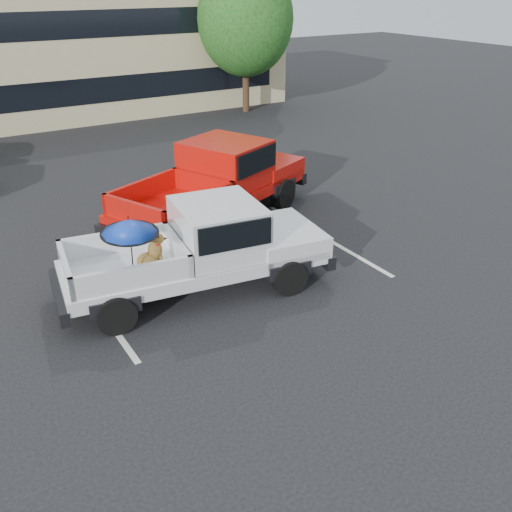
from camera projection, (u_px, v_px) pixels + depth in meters
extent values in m
plane|color=black|center=(268.00, 304.00, 11.67)|extent=(90.00, 90.00, 0.00)
cube|color=silver|center=(94.00, 301.00, 11.78)|extent=(0.12, 5.00, 0.01)
cube|color=silver|center=(324.00, 237.00, 14.61)|extent=(0.12, 5.00, 0.01)
cube|color=tan|center=(67.00, 46.00, 27.30)|extent=(20.00, 8.00, 6.00)
cube|color=black|center=(97.00, 90.00, 24.93)|extent=(18.00, 0.08, 1.10)
cube|color=black|center=(89.00, 24.00, 23.73)|extent=(18.00, 0.08, 1.10)
cylinder|color=#332114|center=(246.00, 83.00, 27.50)|extent=(0.32, 0.32, 2.73)
ellipsoid|color=#124014|center=(245.00, 19.00, 26.24)|extent=(4.46, 4.46, 5.13)
cylinder|color=#332114|center=(128.00, 66.00, 32.17)|extent=(0.32, 0.32, 2.86)
ellipsoid|color=#124014|center=(122.00, 8.00, 30.84)|extent=(4.68, 4.68, 5.38)
cylinder|color=black|center=(116.00, 315.00, 10.59)|extent=(0.79, 0.38, 0.76)
cylinder|color=black|center=(99.00, 272.00, 12.10)|extent=(0.79, 0.38, 0.76)
cylinder|color=black|center=(289.00, 277.00, 11.89)|extent=(0.79, 0.38, 0.76)
cylinder|color=black|center=(254.00, 243.00, 13.40)|extent=(0.79, 0.38, 0.76)
cube|color=silver|center=(195.00, 262.00, 11.88)|extent=(5.60, 2.64, 0.28)
cube|color=silver|center=(281.00, 237.00, 12.52)|extent=(1.75, 2.11, 0.46)
cube|color=black|center=(310.00, 247.00, 12.96)|extent=(0.47, 1.97, 0.30)
cube|color=black|center=(59.00, 296.00, 10.96)|extent=(0.45, 1.97, 0.28)
cube|color=silver|center=(218.00, 228.00, 11.78)|extent=(1.89, 2.05, 1.05)
cube|color=black|center=(218.00, 219.00, 11.69)|extent=(1.75, 2.13, 0.55)
cube|color=black|center=(125.00, 273.00, 11.33)|extent=(2.53, 2.14, 0.10)
cube|color=silver|center=(115.00, 242.00, 11.91)|extent=(2.29, 0.41, 0.50)
cube|color=silver|center=(134.00, 279.00, 10.49)|extent=(2.29, 0.41, 0.50)
cube|color=silver|center=(66.00, 270.00, 10.80)|extent=(0.35, 1.84, 0.50)
cube|color=silver|center=(177.00, 249.00, 11.60)|extent=(0.35, 1.84, 0.50)
ellipsoid|color=brown|center=(148.00, 260.00, 11.39)|extent=(0.51, 0.44, 0.31)
cylinder|color=brown|center=(161.00, 261.00, 11.43)|extent=(0.07, 0.07, 0.23)
cylinder|color=brown|center=(159.00, 258.00, 11.56)|extent=(0.07, 0.07, 0.23)
ellipsoid|color=brown|center=(155.00, 250.00, 11.36)|extent=(0.32, 0.30, 0.41)
cylinder|color=red|center=(156.00, 244.00, 11.31)|extent=(0.20, 0.20, 0.04)
sphere|color=brown|center=(158.00, 239.00, 11.29)|extent=(0.22, 0.22, 0.22)
cone|color=black|center=(165.00, 239.00, 11.35)|extent=(0.17, 0.12, 0.10)
cone|color=black|center=(158.00, 235.00, 11.19)|extent=(0.08, 0.08, 0.11)
cone|color=black|center=(156.00, 233.00, 11.28)|extent=(0.08, 0.08, 0.11)
cylinder|color=brown|center=(140.00, 266.00, 11.37)|extent=(0.27, 0.05, 0.09)
cylinder|color=black|center=(132.00, 253.00, 10.83)|extent=(0.02, 0.10, 1.05)
cone|color=#1539B7|center=(129.00, 226.00, 10.59)|extent=(1.10, 1.12, 0.36)
cylinder|color=black|center=(128.00, 218.00, 10.52)|extent=(0.02, 0.02, 0.10)
cylinder|color=black|center=(130.00, 233.00, 10.65)|extent=(1.10, 1.10, 0.09)
cylinder|color=black|center=(192.00, 241.00, 13.41)|extent=(0.90, 0.62, 0.84)
cylinder|color=black|center=(131.00, 222.00, 14.46)|extent=(0.90, 0.62, 0.84)
cylinder|color=black|center=(283.00, 193.00, 16.34)|extent=(0.90, 0.62, 0.84)
cylinder|color=black|center=(227.00, 180.00, 17.38)|extent=(0.90, 0.62, 0.84)
cube|color=#BD100A|center=(213.00, 195.00, 15.29)|extent=(6.32, 4.32, 0.31)
cube|color=#BD100A|center=(259.00, 166.00, 16.82)|extent=(2.37, 2.61, 0.51)
cube|color=black|center=(275.00, 173.00, 17.61)|extent=(1.06, 2.08, 0.33)
cube|color=black|center=(130.00, 240.00, 13.14)|extent=(1.04, 2.07, 0.31)
cube|color=#BD100A|center=(226.00, 162.00, 15.41)|extent=(2.48, 2.59, 1.16)
cube|color=black|center=(226.00, 154.00, 15.31)|extent=(2.38, 2.63, 0.61)
cube|color=black|center=(172.00, 211.00, 14.09)|extent=(3.15, 2.88, 0.11)
cube|color=#BD100A|center=(143.00, 191.00, 14.43)|extent=(2.38, 1.11, 0.55)
cube|color=#BD100A|center=(201.00, 207.00, 13.44)|extent=(2.38, 1.11, 0.55)
cube|color=#BD100A|center=(134.00, 214.00, 13.05)|extent=(0.91, 1.91, 0.55)
cube|color=#BD100A|center=(203.00, 185.00, 14.83)|extent=(0.91, 1.91, 0.55)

